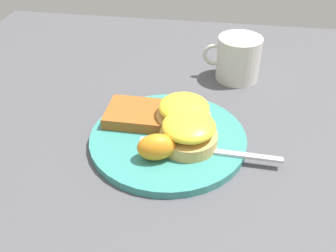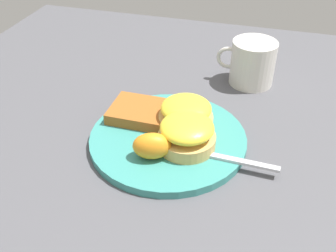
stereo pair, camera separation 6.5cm
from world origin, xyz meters
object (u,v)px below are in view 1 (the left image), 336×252
object	(u,v)px
sandwich_benedict_right	(184,113)
cup	(238,58)
fork	(199,150)
sandwich_benedict_left	(189,132)
hashbrown_patty	(137,114)
orange_wedge	(156,147)

from	to	relation	value
sandwich_benedict_right	cup	bearing A→B (deg)	-113.08
sandwich_benedict_right	fork	size ratio (longest dim) A/B	0.41
sandwich_benedict_left	fork	distance (m)	0.03
hashbrown_patty	orange_wedge	world-z (taller)	orange_wedge
sandwich_benedict_left	orange_wedge	xyz separation A→B (m)	(0.04, 0.04, -0.00)
cup	sandwich_benedict_left	bearing A→B (deg)	74.10
sandwich_benedict_right	cup	world-z (taller)	cup
orange_wedge	cup	size ratio (longest dim) A/B	0.50
sandwich_benedict_left	fork	world-z (taller)	sandwich_benedict_left
sandwich_benedict_left	fork	bearing A→B (deg)	144.21
sandwich_benedict_right	hashbrown_patty	xyz separation A→B (m)	(0.08, -0.01, -0.02)
orange_wedge	fork	distance (m)	0.07
orange_wedge	sandwich_benedict_left	bearing A→B (deg)	-137.59
sandwich_benedict_right	orange_wedge	world-z (taller)	sandwich_benedict_right
sandwich_benedict_right	cup	xyz separation A→B (m)	(-0.09, -0.21, 0.01)
sandwich_benedict_left	cup	bearing A→B (deg)	-105.90
fork	cup	size ratio (longest dim) A/B	1.90
orange_wedge	hashbrown_patty	bearing A→B (deg)	-62.31
cup	sandwich_benedict_right	bearing A→B (deg)	66.92
orange_wedge	cup	world-z (taller)	cup
sandwich_benedict_left	orange_wedge	size ratio (longest dim) A/B	1.56
orange_wedge	fork	bearing A→B (deg)	-156.90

